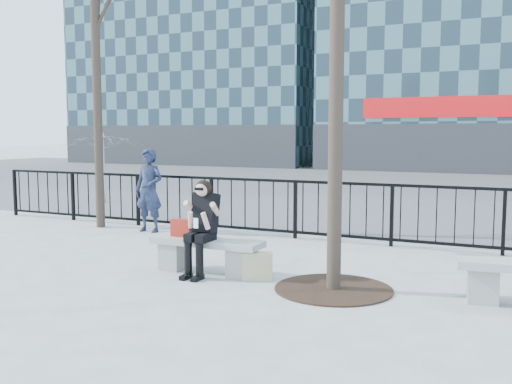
% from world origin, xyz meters
% --- Properties ---
extents(ground, '(120.00, 120.00, 0.00)m').
position_xyz_m(ground, '(0.00, 0.00, 0.00)').
color(ground, gray).
rests_on(ground, ground).
extents(street_surface, '(60.00, 23.00, 0.01)m').
position_xyz_m(street_surface, '(0.00, 15.00, 0.00)').
color(street_surface, '#474747').
rests_on(street_surface, ground).
extents(railing, '(14.00, 0.06, 1.10)m').
position_xyz_m(railing, '(0.00, 3.00, 0.55)').
color(railing, black).
rests_on(railing, ground).
extents(tree_grate, '(1.50, 1.50, 0.02)m').
position_xyz_m(tree_grate, '(1.90, -0.10, 0.01)').
color(tree_grate, black).
rests_on(tree_grate, ground).
extents(bench_main, '(1.65, 0.46, 0.49)m').
position_xyz_m(bench_main, '(0.00, 0.00, 0.30)').
color(bench_main, gray).
rests_on(bench_main, ground).
extents(seated_woman, '(0.50, 0.64, 1.34)m').
position_xyz_m(seated_woman, '(0.00, -0.16, 0.67)').
color(seated_woman, black).
rests_on(seated_woman, ground).
extents(handbag, '(0.31, 0.16, 0.25)m').
position_xyz_m(handbag, '(-0.42, 0.02, 0.62)').
color(handbag, '#A82014').
rests_on(handbag, bench_main).
extents(shopping_bag, '(0.43, 0.29, 0.38)m').
position_xyz_m(shopping_bag, '(0.83, -0.08, 0.19)').
color(shopping_bag, beige).
rests_on(shopping_bag, ground).
extents(standing_man, '(0.62, 0.41, 1.67)m').
position_xyz_m(standing_man, '(-2.72, 2.46, 0.84)').
color(standing_man, black).
rests_on(standing_man, ground).
extents(vendor_umbrella, '(2.90, 2.92, 2.00)m').
position_xyz_m(vendor_umbrella, '(-6.63, 5.81, 1.00)').
color(vendor_umbrella, yellow).
rests_on(vendor_umbrella, ground).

